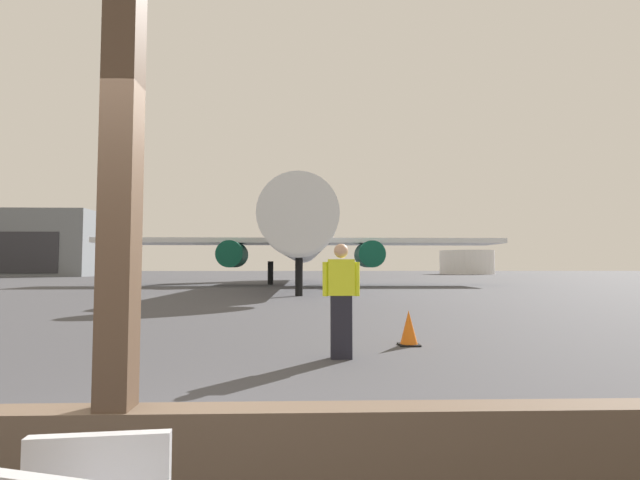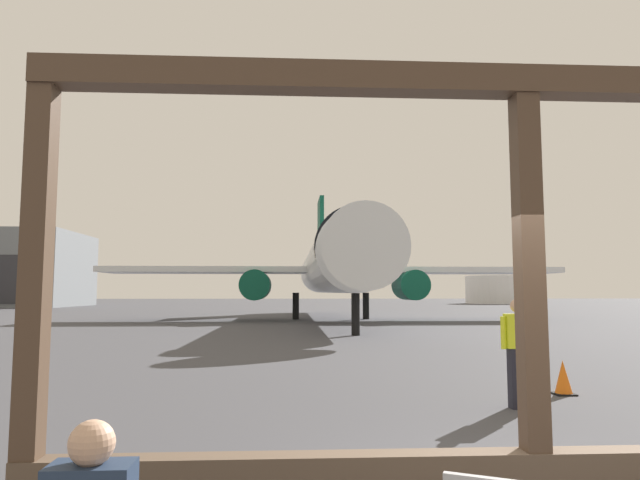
{
  "view_description": "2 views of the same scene",
  "coord_description": "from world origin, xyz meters",
  "px_view_note": "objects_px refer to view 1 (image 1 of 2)",
  "views": [
    {
      "loc": [
        1.12,
        -2.84,
        1.39
      ],
      "look_at": [
        1.88,
        21.48,
        2.78
      ],
      "focal_mm": 26.29,
      "sensor_mm": 36.0,
      "label": 1
    },
    {
      "loc": [
        -2.03,
        -4.64,
        1.85
      ],
      "look_at": [
        -0.61,
        21.22,
        4.26
      ],
      "focal_mm": 31.41,
      "sensor_mm": 36.0,
      "label": 2
    }
  ],
  "objects_px": {
    "ground_crew_worker": "(341,299)",
    "distant_hangar": "(35,245)",
    "fuel_storage_tank": "(467,262)",
    "airplane": "(301,237)",
    "traffic_cone": "(409,329)"
  },
  "relations": [
    {
      "from": "airplane",
      "to": "traffic_cone",
      "type": "bearing_deg",
      "value": -85.4
    },
    {
      "from": "distant_hangar",
      "to": "fuel_storage_tank",
      "type": "xyz_separation_m",
      "value": [
        71.08,
        14.2,
        -2.54
      ]
    },
    {
      "from": "airplane",
      "to": "ground_crew_worker",
      "type": "distance_m",
      "value": 27.72
    },
    {
      "from": "fuel_storage_tank",
      "to": "airplane",
      "type": "bearing_deg",
      "value": -120.46
    },
    {
      "from": "distant_hangar",
      "to": "fuel_storage_tank",
      "type": "distance_m",
      "value": 72.53
    },
    {
      "from": "ground_crew_worker",
      "to": "distant_hangar",
      "type": "xyz_separation_m",
      "value": [
        -41.54,
        65.05,
        3.83
      ]
    },
    {
      "from": "airplane",
      "to": "fuel_storage_tank",
      "type": "relative_size",
      "value": 3.3
    },
    {
      "from": "airplane",
      "to": "fuel_storage_tank",
      "type": "distance_m",
      "value": 59.96
    },
    {
      "from": "airplane",
      "to": "distant_hangar",
      "type": "xyz_separation_m",
      "value": [
        -40.69,
        37.47,
        1.17
      ]
    },
    {
      "from": "traffic_cone",
      "to": "distant_hangar",
      "type": "relative_size",
      "value": 0.03
    },
    {
      "from": "airplane",
      "to": "ground_crew_worker",
      "type": "xyz_separation_m",
      "value": [
        0.85,
        -27.58,
        -2.66
      ]
    },
    {
      "from": "traffic_cone",
      "to": "distant_hangar",
      "type": "bearing_deg",
      "value": 123.82
    },
    {
      "from": "ground_crew_worker",
      "to": "traffic_cone",
      "type": "relative_size",
      "value": 2.83
    },
    {
      "from": "airplane",
      "to": "fuel_storage_tank",
      "type": "bearing_deg",
      "value": 59.54
    },
    {
      "from": "traffic_cone",
      "to": "fuel_storage_tank",
      "type": "height_order",
      "value": "fuel_storage_tank"
    }
  ]
}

